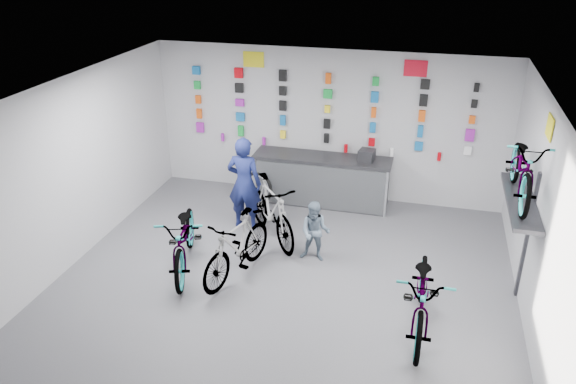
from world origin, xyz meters
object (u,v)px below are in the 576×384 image
(counter, at_px, (322,181))
(bike_right, at_px, (423,295))
(bike_center, at_px, (237,247))
(customer, at_px, (315,232))
(clerk, at_px, (244,183))
(bike_left, at_px, (185,238))
(bike_service, at_px, (271,210))

(counter, distance_m, bike_right, 4.09)
(bike_center, height_order, customer, bike_center)
(clerk, height_order, customer, clerk)
(bike_center, bearing_deg, bike_right, 4.04)
(counter, bearing_deg, bike_center, -104.59)
(bike_center, distance_m, bike_right, 2.93)
(bike_right, relative_size, clerk, 1.18)
(bike_left, relative_size, bike_right, 0.99)
(bike_right, distance_m, clerk, 3.95)
(counter, height_order, customer, customer)
(bike_right, height_order, bike_service, bike_service)
(bike_right, xyz_separation_m, customer, (-1.79, 1.38, -0.02))
(counter, relative_size, bike_left, 1.32)
(bike_center, xyz_separation_m, customer, (1.08, 0.78, -0.01))
(bike_left, bearing_deg, counter, 42.76)
(clerk, xyz_separation_m, customer, (1.49, -0.82, -0.35))
(bike_center, bearing_deg, customer, 51.69)
(bike_left, relative_size, bike_center, 1.16)
(bike_right, distance_m, bike_service, 3.25)
(customer, bearing_deg, bike_left, -158.43)
(counter, distance_m, clerk, 1.79)
(clerk, bearing_deg, bike_right, 147.59)
(bike_service, xyz_separation_m, customer, (0.88, -0.48, -0.05))
(bike_center, height_order, bike_service, bike_service)
(bike_left, xyz_separation_m, customer, (1.97, 0.75, -0.02))
(counter, relative_size, bike_service, 1.43)
(clerk, distance_m, customer, 1.73)
(bike_service, distance_m, clerk, 0.75)
(bike_right, bearing_deg, customer, 142.14)
(clerk, relative_size, customer, 1.67)
(clerk, bearing_deg, counter, -130.14)
(bike_service, relative_size, clerk, 1.08)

